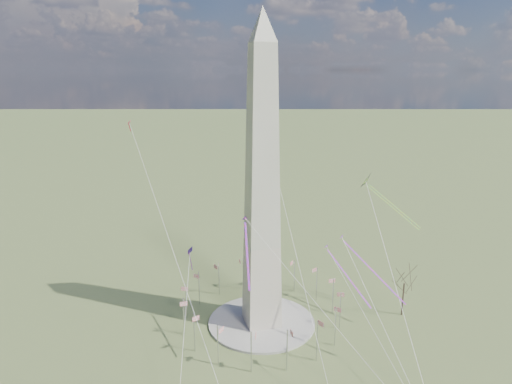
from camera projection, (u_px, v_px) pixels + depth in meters
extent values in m
plane|color=#4C6633|center=(262.00, 323.00, 154.62)|extent=(2000.00, 2000.00, 0.00)
cylinder|color=#A09A92|center=(262.00, 322.00, 154.52)|extent=(36.00, 36.00, 0.80)
pyramid|color=beige|center=(263.00, 24.00, 129.83)|extent=(9.90, 9.90, 10.00)
cylinder|color=silver|center=(333.00, 296.00, 159.57)|extent=(0.36, 0.36, 13.00)
cube|color=red|center=(332.00, 281.00, 159.41)|extent=(2.40, 0.08, 1.50)
cylinder|color=silver|center=(317.00, 284.00, 168.34)|extent=(0.36, 0.36, 13.00)
cube|color=red|center=(315.00, 270.00, 167.96)|extent=(2.25, 0.99, 1.50)
cylinder|color=silver|center=(294.00, 277.00, 174.76)|extent=(0.36, 0.36, 13.00)
cube|color=red|center=(292.00, 263.00, 174.01)|extent=(1.75, 1.75, 1.50)
cylinder|color=silver|center=(269.00, 273.00, 177.85)|extent=(0.36, 0.36, 13.00)
cube|color=red|center=(266.00, 260.00, 176.64)|extent=(0.99, 2.25, 1.50)
cylinder|color=silver|center=(243.00, 274.00, 177.16)|extent=(0.36, 0.36, 13.00)
cube|color=red|center=(240.00, 261.00, 175.46)|extent=(0.08, 2.40, 1.50)
cylinder|color=silver|center=(219.00, 279.00, 172.78)|extent=(0.36, 0.36, 13.00)
cube|color=red|center=(216.00, 267.00, 170.64)|extent=(0.99, 2.25, 1.50)
cylinder|color=silver|center=(199.00, 288.00, 165.37)|extent=(0.36, 0.36, 13.00)
cube|color=red|center=(196.00, 276.00, 162.91)|extent=(1.75, 1.75, 1.50)
cylinder|color=silver|center=(186.00, 301.00, 156.08)|extent=(0.36, 0.36, 13.00)
cube|color=red|center=(185.00, 289.00, 153.46)|extent=(2.25, 0.99, 1.50)
cylinder|color=silver|center=(184.00, 317.00, 146.30)|extent=(0.36, 0.36, 13.00)
cube|color=red|center=(184.00, 304.00, 143.72)|extent=(2.40, 0.08, 1.50)
cylinder|color=silver|center=(194.00, 332.00, 137.54)|extent=(0.36, 0.36, 13.00)
cube|color=red|center=(196.00, 319.00, 135.18)|extent=(2.25, 0.99, 1.50)
cylinder|color=silver|center=(218.00, 345.00, 131.12)|extent=(0.36, 0.36, 13.00)
cube|color=red|center=(221.00, 330.00, 129.13)|extent=(1.75, 1.75, 1.50)
cylinder|color=silver|center=(251.00, 352.00, 128.02)|extent=(0.36, 0.36, 13.00)
cube|color=red|center=(256.00, 336.00, 126.49)|extent=(0.99, 2.25, 1.50)
cylinder|color=silver|center=(287.00, 350.00, 128.72)|extent=(0.36, 0.36, 13.00)
cube|color=red|center=(292.00, 333.00, 127.68)|extent=(0.08, 2.40, 1.50)
cylinder|color=silver|center=(317.00, 341.00, 133.10)|extent=(0.36, 0.36, 13.00)
cube|color=red|center=(321.00, 324.00, 132.50)|extent=(0.99, 2.25, 1.50)
cylinder|color=silver|center=(335.00, 327.00, 140.50)|extent=(0.36, 0.36, 13.00)
cube|color=red|center=(338.00, 310.00, 140.22)|extent=(1.75, 1.75, 1.50)
cylinder|color=silver|center=(340.00, 311.00, 149.80)|extent=(0.36, 0.36, 13.00)
cube|color=red|center=(341.00, 294.00, 149.67)|extent=(2.25, 0.99, 1.50)
cylinder|color=#3F2D26|center=(403.00, 299.00, 158.43)|extent=(0.50, 0.50, 12.08)
cube|color=yellow|center=(394.00, 206.00, 158.95)|extent=(13.78, 13.51, 13.22)
cube|color=yellow|center=(393.00, 208.00, 156.91)|extent=(13.78, 13.51, 13.22)
cube|color=#391973|center=(190.00, 250.00, 151.06)|extent=(1.77, 2.82, 2.29)
cube|color=#FF2851|center=(191.00, 261.00, 152.04)|extent=(1.53, 2.72, 7.89)
cube|color=#FF2851|center=(373.00, 271.00, 131.45)|extent=(11.35, 18.53, 13.28)
cube|color=#FF2851|center=(247.00, 254.00, 130.48)|extent=(4.41, 19.93, 12.64)
cube|color=#FF2851|center=(348.00, 278.00, 158.85)|extent=(7.78, 20.80, 13.67)
cube|color=red|center=(129.00, 122.00, 156.02)|extent=(1.12, 1.75, 1.42)
cube|color=red|center=(130.00, 127.00, 156.42)|extent=(0.79, 1.19, 3.24)
cube|color=white|center=(251.00, 68.00, 182.11)|extent=(1.31, 2.02, 1.80)
cube|color=white|center=(251.00, 73.00, 182.61)|extent=(0.66, 1.55, 4.13)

